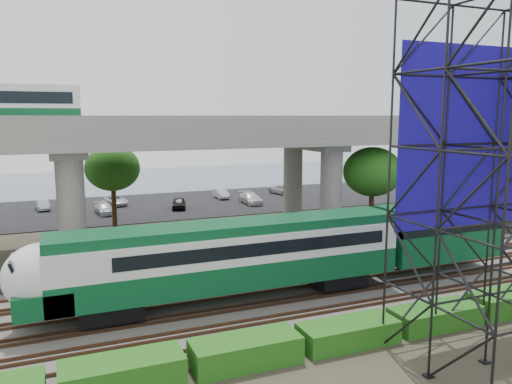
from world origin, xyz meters
name	(u,v)px	position (x,y,z in m)	size (l,w,h in m)	color
ground	(287,313)	(0.00, 0.00, 0.00)	(140.00, 140.00, 0.00)	#474233
ballast_bed	(272,298)	(0.00, 2.00, 0.10)	(90.00, 12.00, 0.20)	slate
service_road	(223,259)	(0.00, 10.50, 0.04)	(90.00, 5.00, 0.08)	black
parking_lot	(158,206)	(0.00, 34.00, 0.04)	(90.00, 18.00, 0.08)	black
harbor_water	(130,182)	(0.00, 56.00, 0.01)	(140.00, 40.00, 0.03)	#405069
rail_tracks	(272,295)	(0.00, 2.00, 0.28)	(90.00, 9.52, 0.16)	#472D1E
commuter_train	(270,251)	(-0.13, 2.00, 2.88)	(29.30, 3.06, 4.30)	black
overpass	(187,142)	(-1.09, 16.00, 8.21)	(80.00, 12.00, 12.40)	#9E9B93
hedge_strip	(348,332)	(1.01, -4.30, 0.56)	(34.60, 1.80, 1.20)	#144F12
trees	(142,177)	(-4.67, 16.17, 5.57)	(40.94, 16.94, 7.69)	#382314
suv	(81,266)	(-9.71, 10.01, 0.84)	(2.53, 5.49, 1.53)	black
parked_cars	(168,200)	(1.04, 33.42, 0.69)	(37.68, 9.59, 1.31)	white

